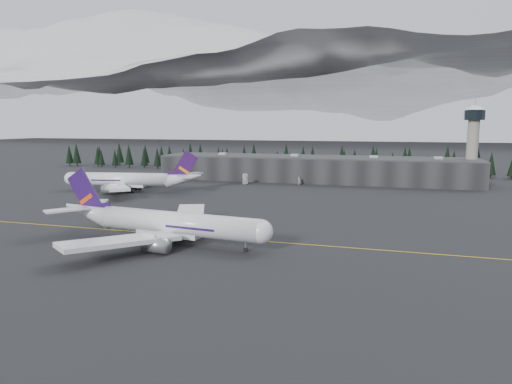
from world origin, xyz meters
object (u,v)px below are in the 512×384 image
(gse_vehicle_a, at_px, (245,183))
(gse_vehicle_b, at_px, (299,184))
(terminal, at_px, (314,169))
(jet_parked, at_px, (131,180))
(jet_main, at_px, (160,222))
(control_tower, at_px, (473,136))

(gse_vehicle_a, relative_size, gse_vehicle_b, 1.38)
(terminal, height_order, jet_parked, jet_parked)
(jet_parked, bearing_deg, terminal, -148.40)
(gse_vehicle_a, bearing_deg, gse_vehicle_b, 2.78)
(gse_vehicle_a, height_order, gse_vehicle_b, gse_vehicle_a)
(gse_vehicle_a, xyz_separation_m, gse_vehicle_b, (25.48, 6.28, -0.09))
(terminal, bearing_deg, gse_vehicle_a, -139.54)
(gse_vehicle_b, bearing_deg, jet_parked, -72.22)
(gse_vehicle_a, bearing_deg, terminal, 29.39)
(jet_main, height_order, jet_parked, jet_parked)
(terminal, xyz_separation_m, jet_main, (-15.86, -134.94, -1.29))
(gse_vehicle_b, bearing_deg, control_tower, 90.56)
(terminal, height_order, control_tower, control_tower)
(jet_main, bearing_deg, control_tower, 62.90)
(jet_main, bearing_deg, terminal, 89.57)
(jet_main, bearing_deg, gse_vehicle_a, 103.22)
(terminal, distance_m, control_tower, 76.98)
(control_tower, xyz_separation_m, gse_vehicle_b, (-78.77, -21.67, -22.73))
(terminal, height_order, jet_main, jet_main)
(control_tower, height_order, gse_vehicle_b, control_tower)
(terminal, distance_m, gse_vehicle_b, 19.86)
(control_tower, relative_size, jet_main, 0.62)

